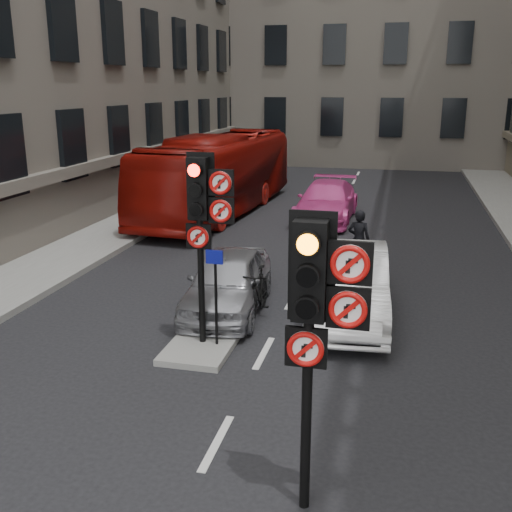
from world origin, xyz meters
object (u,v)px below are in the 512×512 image
at_px(signal_near, 317,304).
at_px(car_pink, 327,202).
at_px(signal_far, 204,209).
at_px(motorcyclist, 359,240).
at_px(info_sign, 215,284).
at_px(motorcycle, 258,292).
at_px(bus_red, 219,174).
at_px(car_silver, 228,281).
at_px(car_white, 348,283).

height_order(signal_near, car_pink, signal_near).
bearing_deg(signal_far, motorcyclist, 67.24).
xyz_separation_m(signal_near, motorcyclist, (-0.18, 9.77, -1.76)).
bearing_deg(info_sign, motorcycle, 80.20).
height_order(bus_red, motorcycle, bus_red).
distance_m(car_pink, info_sign, 11.72).
bearing_deg(info_sign, signal_near, -57.58).
bearing_deg(car_pink, motorcyclist, -73.61).
bearing_deg(motorcyclist, info_sign, 76.96).
xyz_separation_m(car_silver, bus_red, (-3.23, 9.98, 0.84)).
height_order(signal_near, info_sign, signal_near).
height_order(signal_near, car_white, signal_near).
bearing_deg(bus_red, motorcyclist, -42.42).
bearing_deg(signal_near, car_white, 91.28).
bearing_deg(signal_far, bus_red, 105.77).
bearing_deg(signal_near, motorcycle, 109.14).
bearing_deg(signal_near, bus_red, 110.52).
bearing_deg(motorcycle, car_silver, 165.28).
height_order(signal_near, car_silver, signal_near).
bearing_deg(signal_near, car_silver, 114.64).
bearing_deg(bus_red, car_silver, -67.51).
bearing_deg(motorcyclist, car_pink, -67.18).
bearing_deg(car_silver, bus_red, 103.94).
xyz_separation_m(car_white, bus_red, (-5.85, 9.77, 0.75)).
relative_size(signal_near, car_white, 0.78).
relative_size(car_pink, motorcyclist, 2.95).
height_order(car_white, car_pink, car_white).
distance_m(car_pink, bus_red, 4.31).
bearing_deg(motorcycle, bus_red, 110.82).
height_order(car_pink, bus_red, bus_red).
distance_m(signal_near, bus_red, 17.11).
height_order(car_white, info_sign, info_sign).
xyz_separation_m(car_pink, info_sign, (-0.62, -11.69, 0.61)).
height_order(car_pink, info_sign, info_sign).
distance_m(signal_near, car_pink, 15.83).
distance_m(signal_near, car_white, 6.49).
distance_m(signal_near, car_silver, 6.88).
bearing_deg(car_white, motorcycle, -172.53).
bearing_deg(signal_far, car_pink, 85.88).
relative_size(signal_near, signal_far, 1.00).
height_order(bus_red, motorcyclist, bus_red).
xyz_separation_m(car_silver, motorcyclist, (2.58, 3.76, 0.15)).
bearing_deg(car_silver, signal_near, -69.35).
bearing_deg(bus_red, signal_near, -64.92).
relative_size(signal_near, motorcycle, 2.01).
height_order(signal_far, motorcyclist, signal_far).
distance_m(car_pink, motorcycle, 9.80).
height_order(car_silver, motorcyclist, motorcyclist).
relative_size(car_silver, info_sign, 2.11).
bearing_deg(car_white, car_silver, -179.91).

